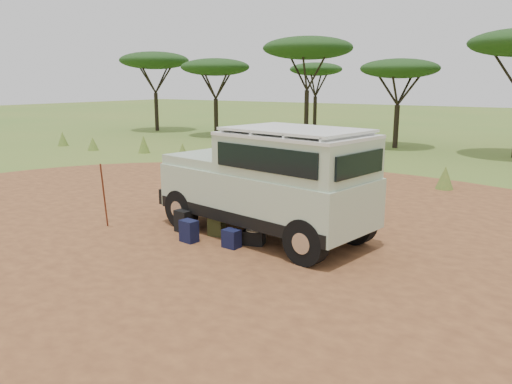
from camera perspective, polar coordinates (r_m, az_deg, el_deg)
The scene contains 13 objects.
ground at distance 11.80m, azimuth -3.80°, elevation -5.10°, with size 140.00×140.00×0.00m, color #517A2B.
dirt_clearing at distance 11.80m, azimuth -3.80°, elevation -5.09°, with size 23.00×23.00×0.01m, color #975B31.
grass_fringe at distance 19.09m, azimuth 12.55°, elevation 2.66°, with size 36.60×1.60×0.90m.
acacia_treeline at distance 29.38m, azimuth 22.44°, elevation 14.12°, with size 46.70×13.20×6.26m.
safari_vehicle at distance 11.49m, azimuth 1.59°, elevation 0.86°, with size 5.58×2.91×2.59m.
walking_staff at distance 12.79m, azimuth -16.97°, elevation -0.42°, with size 0.04×0.04×1.68m, color #622917.
backpack_black at distance 12.19m, azimuth -8.28°, elevation -3.32°, with size 0.39×0.29×0.54m, color black.
backpack_navy at distance 11.42m, azimuth -7.67°, elevation -4.46°, with size 0.39×0.28×0.51m, color #101433.
backpack_olive at distance 11.81m, azimuth -4.54°, elevation -3.85°, with size 0.36×0.26×0.50m, color #353A1B.
duffel_navy at distance 10.96m, azimuth -2.82°, elevation -5.36°, with size 0.36×0.27×0.41m, color #101433.
hard_case at distance 11.17m, azimuth -0.25°, elevation -5.22°, with size 0.47×0.33×0.33m, color black.
stuff_sack at distance 11.60m, azimuth -7.43°, elevation -4.78°, with size 0.28×0.28×0.28m, color black.
safari_hat at distance 11.11m, azimuth -0.25°, elevation -4.22°, with size 0.35×0.35×0.10m.
Camera 1 is at (6.90, -8.89, 3.56)m, focal length 35.00 mm.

